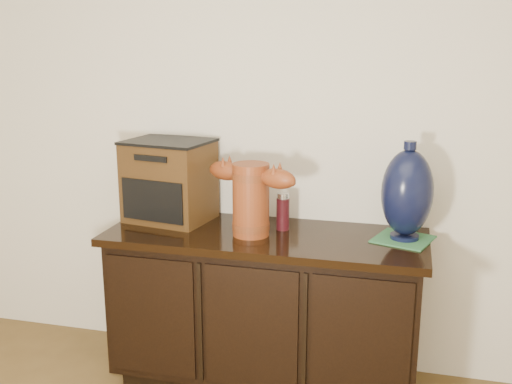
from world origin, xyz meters
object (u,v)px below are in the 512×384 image
(spray_can, at_px, (283,212))
(terracotta_vessel, at_px, (251,195))
(sideboard, at_px, (265,308))
(tv_radio, at_px, (169,180))
(lamp_base, at_px, (407,193))

(spray_can, bearing_deg, terracotta_vessel, -136.57)
(sideboard, height_order, tv_radio, tv_radio)
(lamp_base, height_order, spray_can, lamp_base)
(spray_can, bearing_deg, sideboard, -129.55)
(lamp_base, bearing_deg, tv_radio, 178.01)
(lamp_base, xyz_separation_m, spray_can, (-0.55, 0.02, -0.13))
(tv_radio, height_order, lamp_base, lamp_base)
(sideboard, distance_m, lamp_base, 0.85)
(terracotta_vessel, distance_m, tv_radio, 0.47)
(spray_can, bearing_deg, lamp_base, -1.62)
(sideboard, height_order, lamp_base, lamp_base)
(tv_radio, height_order, spray_can, tv_radio)
(sideboard, bearing_deg, tv_radio, 168.57)
(tv_radio, distance_m, lamp_base, 1.12)
(tv_radio, bearing_deg, spray_can, 7.13)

